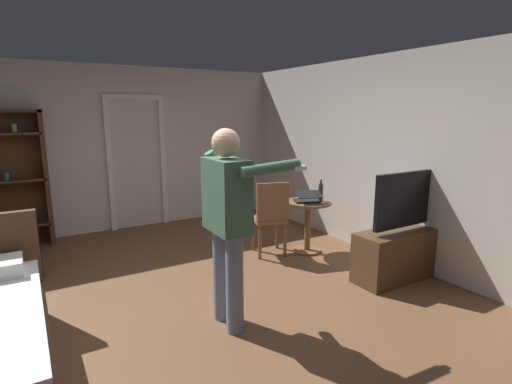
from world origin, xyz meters
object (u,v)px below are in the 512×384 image
(tv_flatscreen, at_px, (404,247))
(wooden_chair, at_px, (271,215))
(bottle_on_table, at_px, (321,192))
(person_blue_shirt, at_px, (228,214))
(suitcase_dark, at_px, (13,264))
(bookshelf, at_px, (12,175))
(laptop, at_px, (307,198))
(side_table, at_px, (308,218))

(tv_flatscreen, relative_size, wooden_chair, 1.30)
(tv_flatscreen, relative_size, bottle_on_table, 4.40)
(person_blue_shirt, xyz_separation_m, suitcase_dark, (-1.66, 2.15, -0.86))
(bookshelf, distance_m, person_blue_shirt, 3.72)
(tv_flatscreen, bearing_deg, suitcase_dark, 149.96)
(bookshelf, distance_m, laptop, 4.02)
(bottle_on_table, distance_m, suitcase_dark, 3.78)
(bookshelf, xyz_separation_m, wooden_chair, (2.84, -2.10, -0.48))
(wooden_chair, distance_m, person_blue_shirt, 1.83)
(tv_flatscreen, relative_size, laptop, 3.04)
(wooden_chair, bearing_deg, bookshelf, 143.51)
(laptop, relative_size, person_blue_shirt, 0.24)
(tv_flatscreen, distance_m, wooden_chair, 1.66)
(tv_flatscreen, distance_m, side_table, 1.29)
(bookshelf, relative_size, bottle_on_table, 6.49)
(side_table, height_order, wooden_chair, wooden_chair)
(tv_flatscreen, height_order, laptop, tv_flatscreen)
(bottle_on_table, xyz_separation_m, person_blue_shirt, (-1.89, -1.04, 0.20))
(bottle_on_table, bearing_deg, laptop, 167.88)
(bookshelf, xyz_separation_m, bottle_on_table, (3.48, -2.32, -0.20))
(bookshelf, bearing_deg, laptop, -34.68)
(tv_flatscreen, xyz_separation_m, person_blue_shirt, (-2.20, 0.08, 0.67))
(laptop, bearing_deg, side_table, 40.87)
(tv_flatscreen, bearing_deg, bottle_on_table, 105.38)
(side_table, height_order, suitcase_dark, side_table)
(laptop, bearing_deg, tv_flatscreen, -66.96)
(side_table, bearing_deg, person_blue_shirt, -147.29)
(bookshelf, distance_m, tv_flatscreen, 5.17)
(side_table, distance_m, person_blue_shirt, 2.15)
(bookshelf, height_order, side_table, bookshelf)
(tv_flatscreen, xyz_separation_m, suitcase_dark, (-3.86, 2.23, -0.19))
(suitcase_dark, bearing_deg, side_table, -18.41)
(tv_flatscreen, bearing_deg, wooden_chair, 125.28)
(wooden_chair, xyz_separation_m, person_blue_shirt, (-1.24, -1.26, 0.48))
(person_blue_shirt, bearing_deg, tv_flatscreen, -2.21)
(person_blue_shirt, bearing_deg, wooden_chair, 45.39)
(bookshelf, height_order, tv_flatscreen, bookshelf)
(tv_flatscreen, relative_size, person_blue_shirt, 0.74)
(suitcase_dark, bearing_deg, person_blue_shirt, -53.90)
(side_table, bearing_deg, bookshelf, 146.17)
(side_table, relative_size, laptop, 1.65)
(bottle_on_table, bearing_deg, side_table, 150.26)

